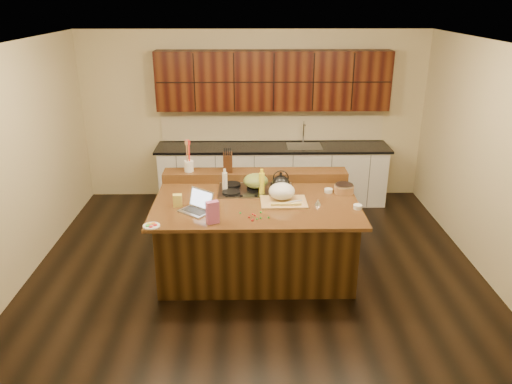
{
  "coord_description": "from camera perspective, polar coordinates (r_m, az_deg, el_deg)",
  "views": [
    {
      "loc": [
        -0.08,
        -5.45,
        3.18
      ],
      "look_at": [
        0.0,
        0.05,
        1.0
      ],
      "focal_mm": 35.0,
      "sensor_mm": 36.0,
      "label": 1
    }
  ],
  "objects": [
    {
      "name": "gumdrop_1",
      "position": [
        5.41,
        0.51,
        -2.98
      ],
      "size": [
        0.02,
        0.02,
        0.02
      ],
      "primitive_type": "ellipsoid",
      "color": "#198C26",
      "rests_on": "island"
    },
    {
      "name": "ramekin_c",
      "position": [
        6.19,
        8.28,
        0.16
      ],
      "size": [
        0.11,
        0.11,
        0.04
      ],
      "primitive_type": "cylinder",
      "rotation": [
        0.0,
        0.0,
        -0.12
      ],
      "color": "white",
      "rests_on": "island"
    },
    {
      "name": "gumdrop_5",
      "position": [
        5.55,
        0.55,
        -2.32
      ],
      "size": [
        0.02,
        0.02,
        0.02
      ],
      "primitive_type": "ellipsoid",
      "color": "#198C26",
      "rests_on": "island"
    },
    {
      "name": "gumdrop_2",
      "position": [
        5.43,
        -0.78,
        -2.89
      ],
      "size": [
        0.02,
        0.02,
        0.02
      ],
      "primitive_type": "ellipsoid",
      "color": "red",
      "rests_on": "island"
    },
    {
      "name": "wooden_tray",
      "position": [
        5.84,
        3.02,
        -0.19
      ],
      "size": [
        0.54,
        0.43,
        0.22
      ],
      "rotation": [
        0.0,
        0.0,
        0.02
      ],
      "color": "tan",
      "rests_on": "island"
    },
    {
      "name": "gumdrop_8",
      "position": [
        5.47,
        -0.11,
        -2.68
      ],
      "size": [
        0.02,
        0.02,
        0.02
      ],
      "primitive_type": "ellipsoid",
      "color": "red",
      "rests_on": "island"
    },
    {
      "name": "island",
      "position": [
        6.1,
        0.01,
        -4.86
      ],
      "size": [
        2.4,
        1.6,
        0.92
      ],
      "color": "black",
      "rests_on": "ground"
    },
    {
      "name": "kettle",
      "position": [
        6.02,
        2.84,
        1.0
      ],
      "size": [
        0.29,
        0.29,
        0.2
      ],
      "primitive_type": "ellipsoid",
      "rotation": [
        0.0,
        0.0,
        0.43
      ],
      "color": "black",
      "rests_on": "cooktop"
    },
    {
      "name": "gumdrop_7",
      "position": [
        5.42,
        1.44,
        -2.93
      ],
      "size": [
        0.02,
        0.02,
        0.02
      ],
      "primitive_type": "ellipsoid",
      "color": "#198C26",
      "rests_on": "island"
    },
    {
      "name": "laptop",
      "position": [
        5.63,
        -6.67,
        -1.55
      ],
      "size": [
        0.42,
        0.41,
        0.23
      ],
      "rotation": [
        0.0,
        0.0,
        -0.67
      ],
      "color": "#B7B7BC",
      "rests_on": "island"
    },
    {
      "name": "utensil_crock",
      "position": [
        6.54,
        -7.67,
        2.96
      ],
      "size": [
        0.13,
        0.13,
        0.14
      ],
      "primitive_type": "cylinder",
      "rotation": [
        0.0,
        0.0,
        0.05
      ],
      "color": "white",
      "rests_on": "back_ledge"
    },
    {
      "name": "candy_plate",
      "position": [
        5.35,
        -11.87,
        -3.81
      ],
      "size": [
        0.2,
        0.2,
        0.01
      ],
      "primitive_type": "cylinder",
      "rotation": [
        0.0,
        0.0,
        0.14
      ],
      "color": "white",
      "rests_on": "island"
    },
    {
      "name": "back_ledge",
      "position": [
        6.54,
        -0.09,
        1.94
      ],
      "size": [
        2.4,
        0.3,
        0.12
      ],
      "primitive_type": "cube",
      "color": "black",
      "rests_on": "island"
    },
    {
      "name": "vinegar_bottle",
      "position": [
        6.11,
        -3.58,
        1.11
      ],
      "size": [
        0.07,
        0.07,
        0.25
      ],
      "primitive_type": "cylinder",
      "rotation": [
        0.0,
        0.0,
        0.04
      ],
      "color": "silver",
      "rests_on": "island"
    },
    {
      "name": "kitchen_timer",
      "position": [
        5.8,
        7.08,
        -1.13
      ],
      "size": [
        0.08,
        0.08,
        0.07
      ],
      "primitive_type": "cone",
      "rotation": [
        0.0,
        0.0,
        -0.05
      ],
      "color": "silver",
      "rests_on": "island"
    },
    {
      "name": "ramekin_a",
      "position": [
        5.78,
        11.54,
        -1.66
      ],
      "size": [
        0.12,
        0.12,
        0.04
      ],
      "primitive_type": "cylinder",
      "rotation": [
        0.0,
        0.0,
        0.29
      ],
      "color": "white",
      "rests_on": "island"
    },
    {
      "name": "cooktop",
      "position": [
        6.18,
        -0.04,
        0.3
      ],
      "size": [
        0.92,
        0.52,
        0.05
      ],
      "color": "gray",
      "rests_on": "island"
    },
    {
      "name": "knife_block",
      "position": [
        6.48,
        -3.25,
        3.4
      ],
      "size": [
        0.13,
        0.2,
        0.24
      ],
      "primitive_type": "cube",
      "rotation": [
        0.0,
        0.0,
        0.04
      ],
      "color": "black",
      "rests_on": "back_ledge"
    },
    {
      "name": "back_counter",
      "position": [
        8.0,
        1.93,
        5.66
      ],
      "size": [
        3.7,
        0.66,
        2.4
      ],
      "color": "silver",
      "rests_on": "ground"
    },
    {
      "name": "gumdrop_0",
      "position": [
        5.35,
        -0.44,
        -3.28
      ],
      "size": [
        0.02,
        0.02,
        0.02
      ],
      "primitive_type": "ellipsoid",
      "color": "red",
      "rests_on": "island"
    },
    {
      "name": "green_bowl",
      "position": [
        6.14,
        -0.04,
        1.29
      ],
      "size": [
        0.4,
        0.4,
        0.17
      ],
      "primitive_type": "ellipsoid",
      "rotation": [
        0.0,
        0.0,
        0.39
      ],
      "color": "olive",
      "rests_on": "cooktop"
    },
    {
      "name": "strainer_bowl",
      "position": [
        6.2,
        10.01,
        0.31
      ],
      "size": [
        0.29,
        0.29,
        0.09
      ],
      "primitive_type": "cylinder",
      "rotation": [
        0.0,
        0.0,
        -0.24
      ],
      "color": "#996B3F",
      "rests_on": "island"
    },
    {
      "name": "gumdrop_9",
      "position": [
        5.54,
        -1.81,
        -2.41
      ],
      "size": [
        0.02,
        0.02,
        0.02
      ],
      "primitive_type": "ellipsoid",
      "color": "#198C26",
      "rests_on": "island"
    },
    {
      "name": "gumdrop_6",
      "position": [
        5.37,
        -0.37,
        -3.2
      ],
      "size": [
        0.02,
        0.02,
        0.02
      ],
      "primitive_type": "ellipsoid",
      "color": "red",
      "rests_on": "island"
    },
    {
      "name": "package_box",
      "position": [
        5.77,
        -8.95,
        -0.95
      ],
      "size": [
        0.11,
        0.08,
        0.14
      ],
      "primitive_type": "cube",
      "rotation": [
        0.0,
        0.0,
        0.12
      ],
      "color": "gold",
      "rests_on": "island"
    },
    {
      "name": "gumdrop_3",
      "position": [
        5.39,
        0.11,
        -3.1
      ],
      "size": [
        0.02,
        0.02,
        0.02
      ],
      "primitive_type": "ellipsoid",
      "color": "#198C26",
      "rests_on": "island"
    },
    {
      "name": "room",
      "position": [
        5.75,
        0.01,
        3.06
      ],
      "size": [
        5.52,
        5.02,
        2.72
      ],
      "color": "black",
      "rests_on": "ground"
    },
    {
      "name": "oil_bottle",
      "position": [
        6.03,
        0.66,
        0.96
      ],
      "size": [
        0.09,
        0.09,
        0.27
      ],
      "primitive_type": "cylinder",
      "rotation": [
        0.0,
        0.0,
        0.32
      ],
      "color": "yellow",
      "rests_on": "island"
    },
    {
      "name": "ramekin_b",
      "position": [
        6.27,
        10.53,
        0.32
      ],
      "size": [
        0.13,
        0.13,
        0.04
      ],
      "primitive_type": "cylinder",
      "rotation": [
        0.0,
        0.0,
        -0.32
      ],
      "color": "white",
      "rests_on": "island"
    },
    {
      "name": "gumdrop_4",
      "position": [
        5.5,
        -0.37,
        -2.55
      ],
      "size": [
        0.02,
        0.02,
        0.02
      ],
      "primitive_type": "ellipsoid",
      "color": "red",
      "rests_on": "island"
    },
    {
      "name": "pink_bag",
      "position": [
        5.29,
        -4.99,
        -2.33
      ],
      "size": [
        0.15,
        0.12,
        0.25
      ],
      "primitive_type": "cube",
      "rotation": [
        0.0,
        0.0,
        0.41
      ],
      "color": "#BB588C",
      "rests_on": "island"
    }
  ]
}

